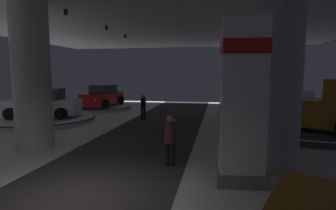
{
  "coord_description": "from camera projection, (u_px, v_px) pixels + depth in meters",
  "views": [
    {
      "loc": [
        3.13,
        -5.2,
        2.84
      ],
      "look_at": [
        0.83,
        7.03,
        1.4
      ],
      "focal_mm": 28.77,
      "sensor_mm": 36.0,
      "label": 1
    }
  ],
  "objects": [
    {
      "name": "visitor_walking_near",
      "position": [
        170.0,
        137.0,
        8.27
      ],
      "size": [
        0.32,
        0.32,
        1.59
      ],
      "color": "black",
      "rests_on": "ground"
    },
    {
      "name": "brand_sign_pylon",
      "position": [
        243.0,
        101.0,
        6.68
      ],
      "size": [
        1.32,
        0.77,
        4.18
      ],
      "color": "slate",
      "rests_on": "ground"
    },
    {
      "name": "display_platform_far_left",
      "position": [
        43.0,
        119.0,
        16.15
      ],
      "size": [
        6.03,
        6.03,
        0.27
      ],
      "color": "silver",
      "rests_on": "ground"
    },
    {
      "name": "column_right",
      "position": [
        279.0,
        77.0,
        7.81
      ],
      "size": [
        1.27,
        1.27,
        5.5
      ],
      "color": "#ADADB2",
      "rests_on": "ground"
    },
    {
      "name": "pickup_truck_far_right",
      "position": [
        314.0,
        108.0,
        12.5
      ],
      "size": [
        5.58,
        4.71,
        2.3
      ],
      "color": "#B77519",
      "rests_on": "display_platform_far_right"
    },
    {
      "name": "column_left",
      "position": [
        32.0,
        76.0,
        10.1
      ],
      "size": [
        1.36,
        1.36,
        5.5
      ],
      "color": "silver",
      "rests_on": "ground"
    },
    {
      "name": "stanchion_a",
      "position": [
        174.0,
        133.0,
        11.22
      ],
      "size": [
        0.28,
        0.28,
        1.01
      ],
      "color": "#333338",
      "rests_on": "ground"
    },
    {
      "name": "display_platform_deep_right",
      "position": [
        277.0,
        112.0,
        18.75
      ],
      "size": [
        5.86,
        5.86,
        0.32
      ],
      "color": "silver",
      "rests_on": "ground"
    },
    {
      "name": "display_platform_far_right",
      "position": [
        306.0,
        130.0,
        12.85
      ],
      "size": [
        5.68,
        5.68,
        0.32
      ],
      "color": "#333338",
      "rests_on": "ground"
    },
    {
      "name": "display_platform_deep_left",
      "position": [
        103.0,
        107.0,
        21.75
      ],
      "size": [
        4.59,
        4.59,
        0.25
      ],
      "color": "silver",
      "rests_on": "ground"
    },
    {
      "name": "visitor_walking_far",
      "position": [
        143.0,
        105.0,
        16.65
      ],
      "size": [
        0.32,
        0.32,
        1.59
      ],
      "color": "black",
      "rests_on": "ground"
    },
    {
      "name": "display_car_far_left",
      "position": [
        43.0,
        104.0,
        16.05
      ],
      "size": [
        4.49,
        2.92,
        1.71
      ],
      "color": "silver",
      "rests_on": "display_platform_far_left"
    },
    {
      "name": "pickup_truck_deep_right",
      "position": [
        275.0,
        97.0,
        18.46
      ],
      "size": [
        5.35,
        5.1,
        2.3
      ],
      "color": "silver",
      "rests_on": "display_platform_deep_right"
    },
    {
      "name": "ground",
      "position": [
        73.0,
        203.0,
        5.98
      ],
      "size": [
        24.0,
        44.0,
        0.06
      ],
      "color": "silver"
    },
    {
      "name": "display_car_deep_left",
      "position": [
        103.0,
        97.0,
        21.68
      ],
      "size": [
        2.41,
        4.32,
        1.71
      ],
      "color": "red",
      "rests_on": "display_platform_deep_left"
    }
  ]
}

